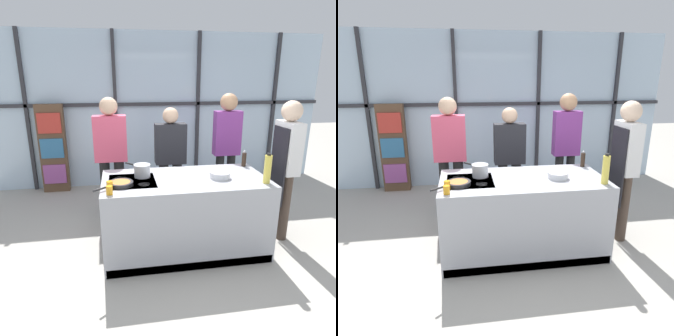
{
  "view_description": "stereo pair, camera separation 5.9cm",
  "coord_description": "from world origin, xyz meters",
  "views": [
    {
      "loc": [
        -0.72,
        -3.18,
        2.05
      ],
      "look_at": [
        -0.18,
        0.1,
        1.01
      ],
      "focal_mm": 32.0,
      "sensor_mm": 36.0,
      "label": 1
    },
    {
      "loc": [
        -0.66,
        -3.19,
        2.05
      ],
      "look_at": [
        -0.18,
        0.1,
        1.01
      ],
      "focal_mm": 32.0,
      "sensor_mm": 36.0,
      "label": 2
    }
  ],
  "objects": [
    {
      "name": "juice_glass_near",
      "position": [
        -0.85,
        -0.36,
        0.96
      ],
      "size": [
        0.07,
        0.07,
        0.09
      ],
      "primitive_type": "cylinder",
      "color": "orange",
      "rests_on": "demo_island"
    },
    {
      "name": "ground_plane",
      "position": [
        0.0,
        0.0,
        0.0
      ],
      "size": [
        18.0,
        18.0,
        0.0
      ],
      "primitive_type": "plane",
      "color": "#ADA89E"
    },
    {
      "name": "frying_pan",
      "position": [
        -0.74,
        -0.13,
        0.94
      ],
      "size": [
        0.41,
        0.35,
        0.04
      ],
      "color": "#232326",
      "rests_on": "demo_island"
    },
    {
      "name": "spectator_far_left",
      "position": [
        -0.85,
        1.0,
        1.01
      ],
      "size": [
        0.45,
        0.25,
        1.77
      ],
      "rotation": [
        0.0,
        0.0,
        3.14
      ],
      "color": "black",
      "rests_on": "ground_plane"
    },
    {
      "name": "white_plate",
      "position": [
        0.44,
        0.16,
        0.92
      ],
      "size": [
        0.24,
        0.24,
        0.01
      ],
      "primitive_type": "cylinder",
      "color": "white",
      "rests_on": "demo_island"
    },
    {
      "name": "oil_bottle",
      "position": [
        0.85,
        -0.3,
        1.07
      ],
      "size": [
        0.08,
        0.08,
        0.34
      ],
      "color": "#E0CC4C",
      "rests_on": "demo_island"
    },
    {
      "name": "back_window_wall",
      "position": [
        0.0,
        2.45,
        1.4
      ],
      "size": [
        6.4,
        0.1,
        2.8
      ],
      "color": "silver",
      "rests_on": "ground_plane"
    },
    {
      "name": "saucepan",
      "position": [
        -0.48,
        0.13,
        0.99
      ],
      "size": [
        0.29,
        0.3,
        0.15
      ],
      "color": "silver",
      "rests_on": "demo_island"
    },
    {
      "name": "spectator_center_right",
      "position": [
        0.85,
        1.0,
        1.06
      ],
      "size": [
        0.39,
        0.25,
        1.81
      ],
      "rotation": [
        0.0,
        0.0,
        3.14
      ],
      "color": "black",
      "rests_on": "ground_plane"
    },
    {
      "name": "spectator_center_left",
      "position": [
        0.0,
        1.0,
        0.91
      ],
      "size": [
        0.45,
        0.23,
        1.62
      ],
      "rotation": [
        0.0,
        0.0,
        3.14
      ],
      "color": "black",
      "rests_on": "ground_plane"
    },
    {
      "name": "mixing_bowl",
      "position": [
        0.4,
        -0.06,
        0.95
      ],
      "size": [
        0.23,
        0.23,
        0.07
      ],
      "color": "silver",
      "rests_on": "demo_island"
    },
    {
      "name": "pepper_grinder",
      "position": [
        0.86,
        0.34,
        1.01
      ],
      "size": [
        0.06,
        0.06,
        0.21
      ],
      "color": "#332319",
      "rests_on": "demo_island"
    },
    {
      "name": "bookshelf",
      "position": [
        -1.9,
        2.27,
        0.79
      ],
      "size": [
        0.46,
        0.19,
        1.58
      ],
      "color": "brown",
      "rests_on": "ground_plane"
    },
    {
      "name": "juice_glass_far",
      "position": [
        -0.85,
        -0.22,
        0.96
      ],
      "size": [
        0.07,
        0.07,
        0.09
      ],
      "primitive_type": "cylinder",
      "color": "orange",
      "rests_on": "demo_island"
    },
    {
      "name": "chef",
      "position": [
        1.3,
        0.1,
        1.03
      ],
      "size": [
        0.25,
        0.4,
        1.77
      ],
      "rotation": [
        0.0,
        0.0,
        1.57
      ],
      "color": "#47382D",
      "rests_on": "ground_plane"
    },
    {
      "name": "demo_island",
      "position": [
        -0.0,
        -0.0,
        0.46
      ],
      "size": [
        1.89,
        0.93,
        0.91
      ],
      "color": "#A8AAB2",
      "rests_on": "ground_plane"
    }
  ]
}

